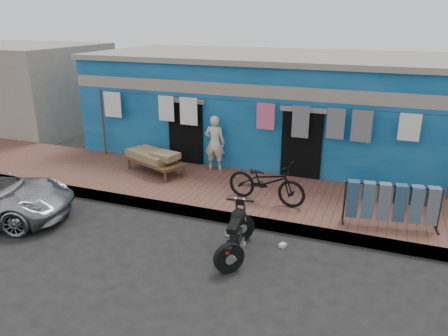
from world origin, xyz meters
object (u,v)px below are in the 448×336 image
at_px(seated_person, 215,143).
at_px(bicycle, 266,177).
at_px(jeans_rack, 391,204).
at_px(charpoy, 156,162).
at_px(motorcycle, 236,232).

relative_size(seated_person, bicycle, 0.82).
bearing_deg(jeans_rack, seated_person, 158.03).
bearing_deg(charpoy, bicycle, -13.56).
height_order(motorcycle, charpoy, motorcycle).
bearing_deg(charpoy, seated_person, 30.81).
bearing_deg(charpoy, jeans_rack, -9.73).
distance_m(motorcycle, jeans_rack, 3.42).
distance_m(seated_person, jeans_rack, 5.25).
bearing_deg(jeans_rack, motorcycle, -144.55).
distance_m(bicycle, charpoy, 3.63).
xyz_separation_m(seated_person, charpoy, (-1.47, -0.87, -0.48)).
relative_size(bicycle, charpoy, 0.94).
xyz_separation_m(seated_person, bicycle, (2.05, -1.72, -0.17)).
relative_size(seated_person, jeans_rack, 0.78).
height_order(bicycle, motorcycle, bicycle).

